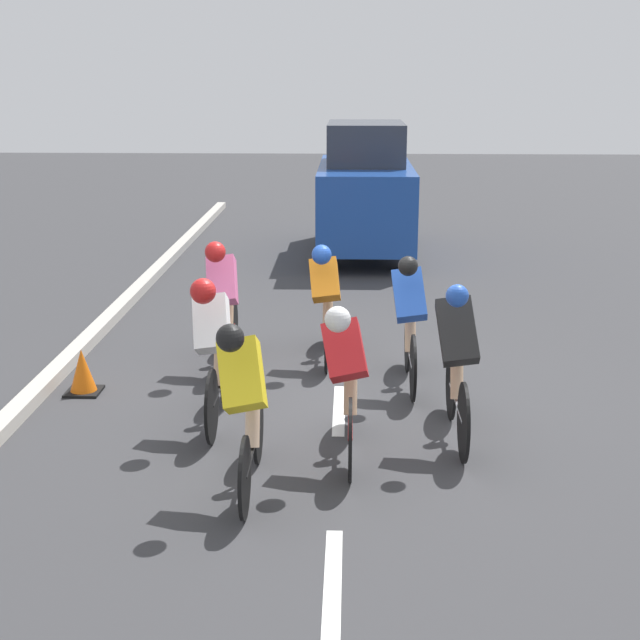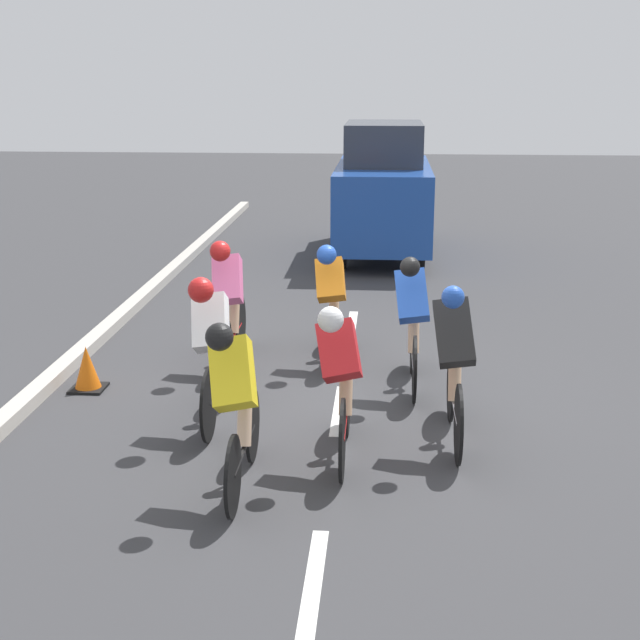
# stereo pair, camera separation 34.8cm
# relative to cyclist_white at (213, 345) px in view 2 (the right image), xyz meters

# --- Properties ---
(ground_plane) EXTENTS (60.00, 60.00, 0.00)m
(ground_plane) POSITION_rel_cyclist_white_xyz_m (-1.19, -0.62, -0.80)
(ground_plane) COLOR #38383A
(lane_stripe_near) EXTENTS (0.12, 1.40, 0.01)m
(lane_stripe_near) POSITION_rel_cyclist_white_xyz_m (-1.19, 2.75, -0.80)
(lane_stripe_near) COLOR white
(lane_stripe_near) RESTS_ON ground
(lane_stripe_mid) EXTENTS (0.12, 1.40, 0.01)m
(lane_stripe_mid) POSITION_rel_cyclist_white_xyz_m (-1.19, -0.45, -0.80)
(lane_stripe_mid) COLOR white
(lane_stripe_mid) RESTS_ON ground
(lane_stripe_far) EXTENTS (0.12, 1.40, 0.01)m
(lane_stripe_far) POSITION_rel_cyclist_white_xyz_m (-1.19, -3.65, -0.80)
(lane_stripe_far) COLOR white
(lane_stripe_far) RESTS_ON ground
(curb) EXTENTS (0.20, 28.24, 0.14)m
(curb) POSITION_rel_cyclist_white_xyz_m (2.01, -0.45, -0.73)
(curb) COLOR #B7B2A8
(curb) RESTS_ON ground
(cyclist_white) EXTENTS (0.39, 1.69, 1.52)m
(cyclist_white) POSITION_rel_cyclist_white_xyz_m (0.00, 0.00, 0.00)
(cyclist_white) COLOR black
(cyclist_white) RESTS_ON ground
(cyclist_pink) EXTENTS (0.39, 1.71, 1.52)m
(cyclist_pink) POSITION_rel_cyclist_white_xyz_m (0.16, -1.82, 0.00)
(cyclist_pink) COLOR black
(cyclist_pink) RESTS_ON ground
(cyclist_yellow) EXTENTS (0.43, 1.68, 1.49)m
(cyclist_yellow) POSITION_rel_cyclist_white_xyz_m (-0.46, 1.41, -0.02)
(cyclist_yellow) COLOR black
(cyclist_yellow) RESTS_ON ground
(cyclist_red) EXTENTS (0.43, 1.70, 1.46)m
(cyclist_red) POSITION_rel_cyclist_white_xyz_m (-1.27, 0.73, -0.04)
(cyclist_red) COLOR black
(cyclist_red) RESTS_ON ground
(cyclist_blue) EXTENTS (0.39, 1.67, 1.51)m
(cyclist_blue) POSITION_rel_cyclist_white_xyz_m (-1.93, -1.17, -0.03)
(cyclist_blue) COLOR black
(cyclist_blue) RESTS_ON ground
(cyclist_orange) EXTENTS (0.38, 1.68, 1.45)m
(cyclist_orange) POSITION_rel_cyclist_white_xyz_m (-1.01, -2.07, -0.04)
(cyclist_orange) COLOR black
(cyclist_orange) RESTS_ON ground
(cyclist_black) EXTENTS (0.40, 1.73, 1.56)m
(cyclist_black) POSITION_rel_cyclist_white_xyz_m (-2.27, 0.30, -0.01)
(cyclist_black) COLOR black
(cyclist_black) RESTS_ON ground
(support_car) EXTENTS (1.70, 4.07, 2.44)m
(support_car) POSITION_rel_cyclist_white_xyz_m (-1.56, -8.61, 0.39)
(support_car) COLOR black
(support_car) RESTS_ON ground
(traffic_cone) EXTENTS (0.36, 0.36, 0.49)m
(traffic_cone) POSITION_rel_cyclist_white_xyz_m (1.56, -0.86, -0.57)
(traffic_cone) COLOR black
(traffic_cone) RESTS_ON ground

